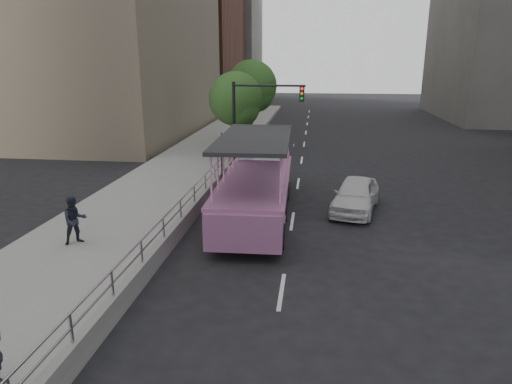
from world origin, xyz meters
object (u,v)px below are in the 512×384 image
Objects in this scene: duck_boat at (258,182)px; parking_sign at (222,152)px; street_tree_far at (252,88)px; traffic_signal at (254,112)px; pedestrian_mid at (75,220)px; car at (356,195)px; street_tree_near at (237,101)px.

duck_boat is 3.82× the size of parking_sign.
duck_boat is 1.66× the size of street_tree_far.
traffic_signal is at bearing 98.78° from duck_boat.
pedestrian_mid is at bearing -98.14° from street_tree_far.
street_tree_far is at bearing 39.51° from pedestrian_mid.
duck_boat is 4.30m from car.
traffic_signal is at bearing 141.56° from car.
parking_sign is 0.44× the size of street_tree_far.
car is at bearing -55.73° from street_tree_near.
street_tree_near is at bearing 104.21° from duck_boat.
car is 12.74m from street_tree_near.
car is at bearing -27.50° from parking_sign.
pedestrian_mid is at bearing -109.93° from traffic_signal.
pedestrian_mid is at bearing -137.88° from duck_boat.
street_tree_far is at bearing 90.54° from parking_sign.
street_tree_far reaches higher than pedestrian_mid.
car is 0.82× the size of traffic_signal.
pedestrian_mid is (-5.68, -5.13, -0.18)m from duck_boat.
parking_sign is at bearing -87.29° from street_tree_near.
pedestrian_mid reaches higher than car.
car is 11.45m from pedestrian_mid.
parking_sign is (3.26, 9.19, 0.63)m from pedestrian_mid.
traffic_signal is at bearing 69.02° from parking_sign.
duck_boat is 4.74m from parking_sign.
parking_sign is (-2.42, 4.05, 0.45)m from duck_boat.
street_tree_far is at bearing 98.59° from duck_boat.
street_tree_far is (-6.76, 16.22, 3.58)m from car.
street_tree_far is (-2.54, 16.81, 2.99)m from duck_boat.
traffic_signal is (-1.14, 7.38, 2.19)m from duck_boat.
pedestrian_mid is (-9.90, -5.73, 0.40)m from car.
car is 7.56m from parking_sign.
pedestrian_mid is at bearing -100.45° from street_tree_near.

